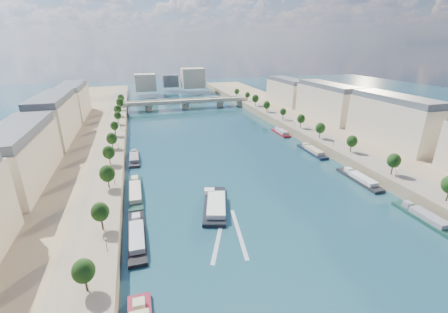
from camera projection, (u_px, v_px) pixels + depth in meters
ground at (226, 156)px, 154.29m from camera, size 700.00×700.00×0.00m
quay_left at (73, 167)px, 134.48m from camera, size 44.00×520.00×5.00m
quay_right at (346, 140)px, 172.33m from camera, size 44.00×520.00×5.00m
pave_left at (108, 158)px, 137.52m from camera, size 14.00×520.00×0.10m
pave_right at (324, 138)px, 167.48m from camera, size 14.00×520.00×0.10m
trees_left at (111, 145)px, 137.91m from camera, size 4.80×268.80×8.26m
trees_right at (312, 124)px, 174.00m from camera, size 4.80×268.80×8.26m
lamps_left at (116, 159)px, 128.76m from camera, size 0.36×200.36×4.28m
lamps_right at (312, 131)px, 169.81m from camera, size 0.36×200.36×4.28m
buildings_left at (41, 132)px, 136.87m from camera, size 16.00×226.00×23.20m
buildings_right at (354, 110)px, 181.56m from camera, size 16.00×226.00×23.20m
skyline at (174, 80)px, 346.84m from camera, size 79.00×42.00×22.00m
bridge at (185, 103)px, 265.53m from camera, size 112.00×12.00×8.15m
tour_barge at (215, 205)px, 106.12m from camera, size 14.39×27.38×3.68m
wake at (229, 234)px, 91.53m from camera, size 14.56×25.88×0.04m
moored_barges_left at (137, 233)px, 90.44m from camera, size 5.00×154.57×3.60m
moored_barges_right at (334, 164)px, 141.88m from camera, size 5.00×124.43×3.60m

